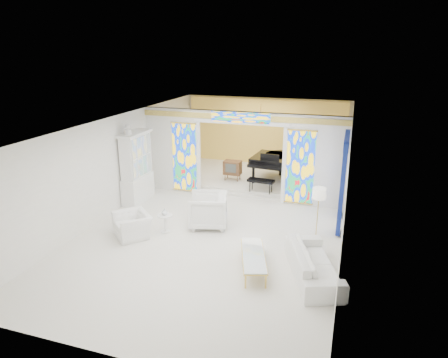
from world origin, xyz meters
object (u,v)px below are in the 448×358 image
(armchair_right, at_px, (208,210))
(sofa, at_px, (313,263))
(coffee_table, at_px, (253,255))
(tv_console, at_px, (232,168))
(china_cabinet, at_px, (137,168))
(armchair_left, at_px, (132,225))
(grand_piano, at_px, (278,160))

(armchair_right, relative_size, sofa, 0.47)
(coffee_table, distance_m, tv_console, 6.19)
(coffee_table, bearing_deg, china_cabinet, 147.01)
(armchair_left, xyz_separation_m, coffee_table, (3.61, -0.68, 0.03))
(armchair_left, distance_m, coffee_table, 3.67)
(grand_piano, distance_m, tv_console, 1.76)
(sofa, bearing_deg, grand_piano, -1.81)
(armchair_right, bearing_deg, tv_console, 170.51)
(coffee_table, xyz_separation_m, grand_piano, (-0.62, 6.38, 0.59))
(armchair_left, xyz_separation_m, armchair_right, (1.77, 1.26, 0.17))
(sofa, bearing_deg, coffee_table, 75.50)
(armchair_left, height_order, sofa, sofa)
(armchair_left, bearing_deg, armchair_right, 77.97)
(china_cabinet, distance_m, grand_piano, 5.31)
(grand_piano, height_order, tv_console, grand_piano)
(armchair_right, relative_size, coffee_table, 0.60)
(armchair_right, xyz_separation_m, coffee_table, (1.84, -1.94, -0.14))
(armchair_right, relative_size, grand_piano, 0.37)
(sofa, height_order, grand_piano, grand_piano)
(armchair_right, distance_m, sofa, 3.70)
(china_cabinet, relative_size, armchair_left, 2.71)
(armchair_left, xyz_separation_m, sofa, (4.98, -0.56, 0.01))
(china_cabinet, height_order, coffee_table, china_cabinet)
(china_cabinet, distance_m, armchair_right, 3.25)
(china_cabinet, bearing_deg, armchair_right, -21.64)
(armchair_right, xyz_separation_m, grand_piano, (1.22, 4.44, 0.45))
(sofa, distance_m, coffee_table, 1.38)
(sofa, xyz_separation_m, coffee_table, (-1.38, -0.12, 0.02))
(armchair_right, height_order, tv_console, armchair_right)
(armchair_right, bearing_deg, armchair_left, -69.93)
(china_cabinet, bearing_deg, sofa, -25.88)
(coffee_table, bearing_deg, grand_piano, 95.53)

